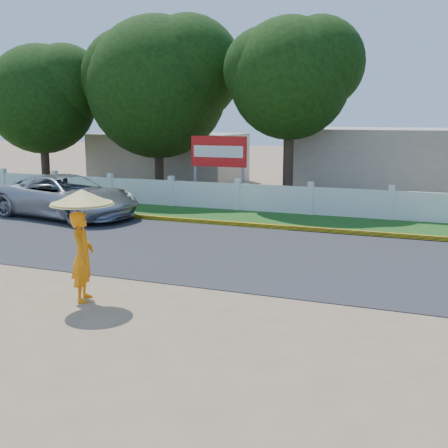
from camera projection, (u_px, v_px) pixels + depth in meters
name	position (u px, v px, depth m)	size (l,w,h in m)	color
ground	(189.00, 303.00, 11.55)	(120.00, 120.00, 0.00)	#9E8460
road	(257.00, 253.00, 15.67)	(60.00, 7.00, 0.02)	#38383A
grass_verge	(301.00, 221.00, 20.47)	(60.00, 3.50, 0.03)	#2D601E
curb	(289.00, 228.00, 18.90)	(40.00, 0.18, 0.16)	yellow
fence	(310.00, 201.00, 21.69)	(40.00, 0.10, 1.10)	silver
building_near	(405.00, 163.00, 26.64)	(10.00, 6.00, 3.20)	#B7AD99
building_far	(170.00, 158.00, 32.24)	(8.00, 5.00, 2.80)	#B7AD99
vehicle	(67.00, 196.00, 21.15)	(2.68, 5.81, 1.61)	#ABAFB4
monk_with_parasol	(82.00, 229.00, 11.45)	(1.29, 1.29, 2.34)	orange
billboard	(219.00, 155.00, 23.92)	(2.50, 0.13, 2.95)	gray
tree_row	(308.00, 86.00, 23.93)	(34.18, 7.20, 8.69)	#473828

